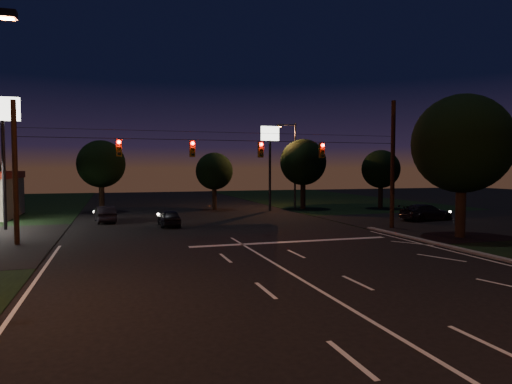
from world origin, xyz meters
name	(u,v)px	position (x,y,z in m)	size (l,w,h in m)	color
ground	(339,302)	(0.00, 0.00, 0.00)	(140.00, 140.00, 0.00)	black
cross_street_right	(473,223)	(20.00, 16.00, 0.00)	(20.00, 16.00, 0.02)	black
stop_bar	(292,242)	(3.00, 11.50, 0.01)	(12.00, 0.50, 0.01)	silver
utility_pole_right	(392,228)	(12.00, 15.00, 0.00)	(0.30, 0.30, 9.00)	black
utility_pole_left	(17,245)	(-12.00, 15.00, 0.00)	(0.28, 0.28, 8.00)	black
signal_span	(227,148)	(0.00, 14.96, 5.50)	(24.00, 0.40, 1.56)	black
pole_sign_left_near	(3,128)	(-14.00, 22.00, 6.98)	(2.20, 0.30, 9.10)	black
pole_sign_right	(270,148)	(8.00, 30.00, 6.24)	(1.80, 0.30, 8.40)	black
street_light_right_far	(293,159)	(11.24, 32.00, 5.24)	(2.20, 0.35, 9.00)	black
tree_right_near	(460,145)	(13.53, 10.17, 5.68)	(6.00, 6.00, 8.76)	black
tree_far_b	(101,165)	(-7.98, 34.13, 4.61)	(4.60, 4.60, 6.98)	black
tree_far_c	(214,172)	(3.02, 33.10, 3.90)	(3.80, 3.80, 5.86)	black
tree_far_d	(303,163)	(12.02, 31.13, 4.83)	(4.80, 4.80, 7.30)	black
tree_far_e	(380,170)	(20.02, 29.11, 4.11)	(4.00, 4.00, 6.18)	black
car_oncoming_a	(169,218)	(-2.97, 20.83, 0.61)	(1.44, 3.57, 1.22)	black
car_oncoming_b	(105,214)	(-7.55, 24.83, 0.64)	(1.35, 3.88, 1.28)	black
car_cross	(426,213)	(17.30, 18.14, 0.67)	(1.88, 4.63, 1.34)	black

